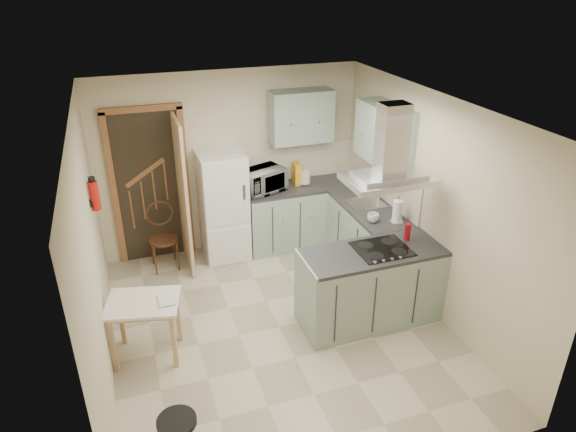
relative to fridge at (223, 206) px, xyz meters
name	(u,v)px	position (x,y,z in m)	size (l,w,h in m)	color
floor	(279,327)	(0.20, -1.80, -0.75)	(4.20, 4.20, 0.00)	#BFB395
ceiling	(277,108)	(0.20, -1.80, 1.75)	(4.20, 4.20, 0.00)	silver
back_wall	(231,162)	(0.20, 0.30, 0.50)	(3.60, 3.60, 0.00)	beige
left_wall	(93,259)	(-1.60, -1.80, 0.50)	(4.20, 4.20, 0.00)	beige
right_wall	(430,205)	(2.00, -1.80, 0.50)	(4.20, 4.20, 0.00)	beige
doorway	(151,187)	(-0.90, 0.27, 0.30)	(1.10, 0.12, 2.10)	brown
fridge	(223,206)	(0.00, 0.00, 0.00)	(0.60, 0.60, 1.50)	white
counter_back	(284,217)	(0.86, 0.00, -0.30)	(1.08, 0.60, 0.90)	#9EB2A0
counter_right	(358,228)	(1.70, -0.68, -0.30)	(0.60, 1.95, 0.90)	#9EB2A0
splashback	(297,162)	(1.16, 0.29, 0.40)	(1.68, 0.02, 0.50)	beige
wall_cabinet_back	(301,116)	(1.15, 0.12, 1.10)	(0.85, 0.35, 0.70)	#9EB2A0
wall_cabinet_right	(384,134)	(1.82, -0.95, 1.10)	(0.35, 0.90, 0.70)	#9EB2A0
peninsula	(371,286)	(1.22, -1.98, -0.30)	(1.55, 0.65, 0.90)	#9EB2A0
hob	(382,249)	(1.32, -1.98, 0.16)	(0.58, 0.50, 0.01)	black
extractor_hood	(388,179)	(1.32, -1.98, 0.97)	(0.90, 0.55, 0.10)	silver
sink	(366,203)	(1.70, -0.85, 0.16)	(0.45, 0.40, 0.01)	silver
fire_extinguisher	(94,196)	(-1.54, -0.90, 0.75)	(0.10, 0.10, 0.32)	#B2140F
drop_leaf_table	(146,329)	(-1.22, -1.78, -0.42)	(0.71, 0.54, 0.67)	#D5B083
bentwood_chair	(163,240)	(-0.84, -0.07, -0.33)	(0.37, 0.37, 0.83)	#51281B
microwave	(263,180)	(0.56, -0.02, 0.31)	(0.58, 0.39, 0.32)	black
kettle	(305,177)	(1.19, 0.01, 0.26)	(0.15, 0.15, 0.22)	silver
cereal_box	(296,173)	(1.08, 0.09, 0.30)	(0.08, 0.20, 0.30)	orange
soap_bottle	(358,184)	(1.80, -0.42, 0.24)	(0.08, 0.08, 0.17)	#A4A6B0
paper_towel	(397,211)	(1.80, -1.45, 0.29)	(0.11, 0.11, 0.29)	white
cup	(373,218)	(1.54, -1.35, 0.21)	(0.14, 0.14, 0.11)	white
red_bottle	(407,232)	(1.69, -1.87, 0.25)	(0.07, 0.07, 0.20)	#A60E1B
book	(158,298)	(-1.08, -1.84, -0.03)	(0.16, 0.22, 0.10)	#913045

